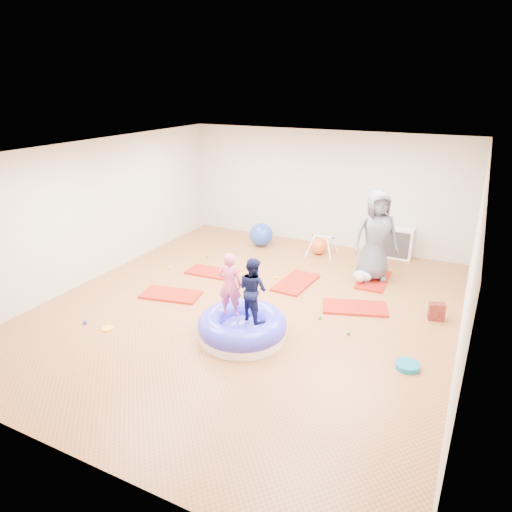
% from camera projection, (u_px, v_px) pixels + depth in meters
% --- Properties ---
extents(room, '(7.01, 8.01, 2.81)m').
position_uv_depth(room, '(248.00, 234.00, 7.79)').
color(room, '#A06837').
rests_on(room, ground).
extents(gym_mat_front_left, '(1.20, 0.77, 0.05)m').
position_uv_depth(gym_mat_front_left, '(171.00, 295.00, 8.74)').
color(gym_mat_front_left, red).
rests_on(gym_mat_front_left, ground).
extents(gym_mat_mid_left, '(1.10, 0.60, 0.04)m').
position_uv_depth(gym_mat_mid_left, '(212.00, 272.00, 9.77)').
color(gym_mat_mid_left, red).
rests_on(gym_mat_mid_left, ground).
extents(gym_mat_center_back, '(0.66, 1.20, 0.05)m').
position_uv_depth(gym_mat_center_back, '(296.00, 282.00, 9.27)').
color(gym_mat_center_back, red).
rests_on(gym_mat_center_back, ground).
extents(gym_mat_right, '(1.26, 0.90, 0.05)m').
position_uv_depth(gym_mat_right, '(355.00, 308.00, 8.24)').
color(gym_mat_right, red).
rests_on(gym_mat_right, ground).
extents(gym_mat_rear_right, '(0.60, 1.14, 0.05)m').
position_uv_depth(gym_mat_rear_right, '(373.00, 280.00, 9.39)').
color(gym_mat_rear_right, red).
rests_on(gym_mat_rear_right, ground).
extents(inflatable_cushion, '(1.43, 1.43, 0.45)m').
position_uv_depth(inflatable_cushion, '(242.00, 327.00, 7.27)').
color(inflatable_cushion, white).
rests_on(inflatable_cushion, ground).
extents(child_pink, '(0.43, 0.33, 1.05)m').
position_uv_depth(child_pink, '(230.00, 282.00, 7.08)').
color(child_pink, '#D9547A').
rests_on(child_pink, inflatable_cushion).
extents(child_navy, '(0.60, 0.54, 1.02)m').
position_uv_depth(child_navy, '(253.00, 286.00, 6.94)').
color(child_navy, black).
rests_on(child_navy, inflatable_cushion).
extents(adult_caregiver, '(1.07, 0.97, 1.84)m').
position_uv_depth(adult_caregiver, '(376.00, 236.00, 9.10)').
color(adult_caregiver, '#4D505D').
rests_on(adult_caregiver, gym_mat_rear_right).
extents(infant, '(0.38, 0.39, 0.22)m').
position_uv_depth(infant, '(362.00, 276.00, 9.22)').
color(infant, silver).
rests_on(infant, gym_mat_rear_right).
extents(ball_pit_balls, '(4.32, 3.62, 0.07)m').
position_uv_depth(ball_pit_balls, '(237.00, 297.00, 8.60)').
color(ball_pit_balls, yellow).
rests_on(ball_pit_balls, ground).
extents(exercise_ball_blue, '(0.58, 0.58, 0.58)m').
position_uv_depth(exercise_ball_blue, '(261.00, 235.00, 11.33)').
color(exercise_ball_blue, '#2140A8').
rests_on(exercise_ball_blue, ground).
extents(exercise_ball_orange, '(0.41, 0.41, 0.41)m').
position_uv_depth(exercise_ball_orange, '(319.00, 246.00, 10.81)').
color(exercise_ball_orange, orange).
rests_on(exercise_ball_orange, ground).
extents(infant_play_gym, '(0.66, 0.62, 0.50)m').
position_uv_depth(infant_play_gym, '(322.00, 243.00, 10.62)').
color(infant_play_gym, white).
rests_on(infant_play_gym, ground).
extents(cube_shelf, '(0.72, 0.35, 0.72)m').
position_uv_depth(cube_shelf, '(397.00, 243.00, 10.55)').
color(cube_shelf, white).
rests_on(cube_shelf, ground).
extents(balance_disc, '(0.35, 0.35, 0.08)m').
position_uv_depth(balance_disc, '(407.00, 366.00, 6.52)').
color(balance_disc, '#0F6F8D').
rests_on(balance_disc, ground).
extents(backpack, '(0.29, 0.22, 0.30)m').
position_uv_depth(backpack, '(437.00, 312.00, 7.82)').
color(backpack, '#BB3429').
rests_on(backpack, ground).
extents(yellow_toy, '(0.19, 0.19, 0.03)m').
position_uv_depth(yellow_toy, '(107.00, 329.00, 7.55)').
color(yellow_toy, yellow).
rests_on(yellow_toy, ground).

